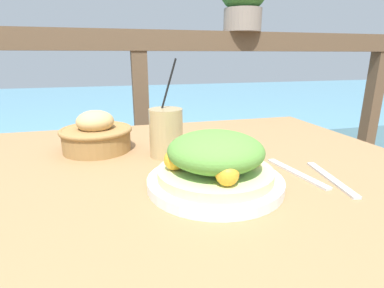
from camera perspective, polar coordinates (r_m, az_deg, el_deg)
patio_table at (r=0.74m, az=-2.91°, el=-10.61°), size 1.17×0.89×0.72m
railing_fence at (r=1.45m, az=-9.82°, el=9.94°), size 2.80×0.08×1.08m
sea_backdrop at (r=4.01m, az=-12.95°, el=5.16°), size 12.00×4.00×0.40m
salad_plate at (r=0.58m, az=4.46°, el=-3.82°), size 0.26×0.26×0.11m
drink_glass at (r=0.75m, az=-4.95°, el=2.18°), size 0.08×0.08×0.24m
bread_basket at (r=0.84m, az=-17.75°, el=1.70°), size 0.19×0.19×0.11m
fork at (r=0.69m, az=19.27°, el=-5.22°), size 0.04×0.18×0.00m
knife at (r=0.69m, az=24.91°, el=-5.98°), size 0.05×0.18×0.00m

